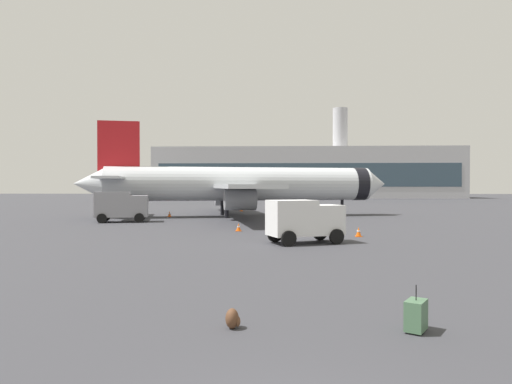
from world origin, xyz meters
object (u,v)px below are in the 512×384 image
(rolling_suitcase, at_px, (416,315))
(airplane_taxiing, at_px, (132,191))
(airplane_at_gate, at_px, (240,184))
(traveller_backpack, at_px, (233,319))
(safety_cone_outer, at_px, (359,232))
(safety_cone_near, at_px, (170,214))
(service_truck, at_px, (121,205))
(cargo_van, at_px, (304,219))
(safety_cone_mid, at_px, (242,209))
(safety_cone_far, at_px, (239,227))

(rolling_suitcase, bearing_deg, airplane_taxiing, 111.23)
(airplane_at_gate, bearing_deg, traveller_backpack, -85.89)
(safety_cone_outer, relative_size, traveller_backpack, 1.37)
(safety_cone_near, bearing_deg, traveller_backpack, -74.60)
(service_truck, xyz_separation_m, safety_cone_near, (2.85, 7.65, -1.29))
(cargo_van, height_order, traveller_backpack, cargo_van)
(safety_cone_mid, height_order, rolling_suitcase, rolling_suitcase)
(service_truck, xyz_separation_m, safety_cone_mid, (10.16, 18.84, -1.28))
(airplane_taxiing, distance_m, safety_cone_near, 68.95)
(service_truck, distance_m, cargo_van, 22.36)
(cargo_van, bearing_deg, safety_cone_far, 122.57)
(airplane_taxiing, height_order, safety_cone_far, airplane_taxiing)
(airplane_taxiing, relative_size, safety_cone_outer, 33.36)
(airplane_taxiing, xyz_separation_m, rolling_suitcase, (40.12, -103.29, -1.85))
(airplane_taxiing, xyz_separation_m, safety_cone_near, (25.05, -64.21, -1.93))
(airplane_at_gate, distance_m, traveller_backpack, 40.19)
(airplane_at_gate, height_order, safety_cone_far, airplane_at_gate)
(airplane_taxiing, xyz_separation_m, safety_cone_outer, (42.53, -83.43, -1.92))
(airplane_taxiing, bearing_deg, traveller_backpack, -70.87)
(airplane_at_gate, height_order, safety_cone_near, airplane_at_gate)
(service_truck, bearing_deg, traveller_backpack, -66.56)
(service_truck, bearing_deg, safety_cone_mid, 61.67)
(service_truck, xyz_separation_m, safety_cone_outer, (20.32, -11.57, -1.28))
(safety_cone_near, distance_m, rolling_suitcase, 41.88)
(service_truck, bearing_deg, safety_cone_near, 69.57)
(safety_cone_near, distance_m, safety_cone_outer, 25.98)
(airplane_at_gate, bearing_deg, service_truck, -141.37)
(airplane_at_gate, relative_size, safety_cone_mid, 53.48)
(safety_cone_far, xyz_separation_m, safety_cone_outer, (8.43, -3.43, 0.03))
(airplane_at_gate, height_order, rolling_suitcase, airplane_at_gate)
(airplane_at_gate, bearing_deg, airplane_taxiing, 117.49)
(service_truck, relative_size, traveller_backpack, 10.77)
(safety_cone_near, relative_size, rolling_suitcase, 0.58)
(cargo_van, height_order, safety_cone_far, cargo_van)
(safety_cone_near, xyz_separation_m, safety_cone_mid, (7.31, 11.19, 0.01))
(safety_cone_mid, bearing_deg, airplane_at_gate, -86.83)
(airplane_at_gate, xyz_separation_m, cargo_van, (5.67, -23.77, -2.21))
(safety_cone_near, xyz_separation_m, rolling_suitcase, (15.07, -39.08, 0.08))
(safety_cone_outer, height_order, rolling_suitcase, rolling_suitcase)
(safety_cone_outer, bearing_deg, cargo_van, -137.26)
(safety_cone_far, distance_m, safety_cone_outer, 9.11)
(rolling_suitcase, relative_size, traveller_backpack, 2.29)
(rolling_suitcase, bearing_deg, safety_cone_far, 104.50)
(cargo_van, relative_size, safety_cone_near, 7.58)
(traveller_backpack, bearing_deg, airplane_taxiing, 109.13)
(service_truck, bearing_deg, safety_cone_far, -34.40)
(airplane_at_gate, bearing_deg, rolling_suitcase, -79.81)
(safety_cone_near, bearing_deg, airplane_at_gate, 6.71)
(airplane_taxiing, xyz_separation_m, traveller_backpack, (35.80, -103.22, -2.01))
(service_truck, distance_m, safety_cone_near, 8.26)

